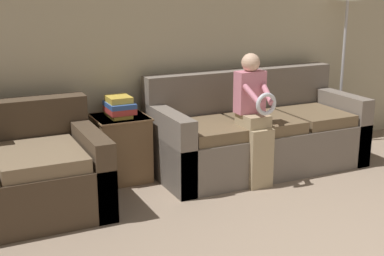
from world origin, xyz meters
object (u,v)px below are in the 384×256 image
(book_stack, at_px, (119,107))
(floor_lamp, at_px, (347,4))
(couch_main, at_px, (256,135))
(side_shelf, at_px, (121,147))
(child_left_seated, at_px, (255,114))

(book_stack, relative_size, floor_lamp, 0.18)
(couch_main, distance_m, floor_lamp, 1.82)
(side_shelf, xyz_separation_m, book_stack, (-0.01, -0.01, 0.39))
(child_left_seated, height_order, side_shelf, child_left_seated)
(couch_main, height_order, floor_lamp, floor_lamp)
(side_shelf, bearing_deg, child_left_seated, -30.45)
(child_left_seated, relative_size, side_shelf, 1.96)
(side_shelf, bearing_deg, book_stack, -129.31)
(couch_main, relative_size, book_stack, 6.36)
(side_shelf, relative_size, book_stack, 1.85)
(child_left_seated, bearing_deg, floor_lamp, 23.29)
(side_shelf, bearing_deg, floor_lamp, 1.17)
(child_left_seated, distance_m, floor_lamp, 1.93)
(child_left_seated, xyz_separation_m, floor_lamp, (1.56, 0.67, 0.91))
(couch_main, relative_size, side_shelf, 3.43)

